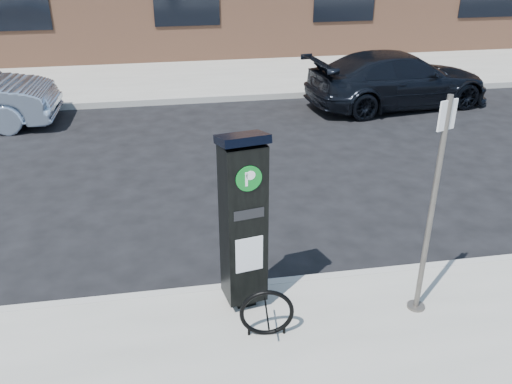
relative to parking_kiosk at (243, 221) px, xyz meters
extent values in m
plane|color=black|center=(0.11, 0.35, -1.24)|extent=(120.00, 120.00, 0.00)
cube|color=gray|center=(0.11, 14.35, -1.16)|extent=(60.00, 12.00, 0.15)
cube|color=#9E9B93|center=(0.11, 0.33, -1.16)|extent=(60.00, 0.12, 0.16)
cube|color=#9E9B93|center=(0.11, 8.37, -1.16)|extent=(60.00, 0.12, 0.16)
cube|color=black|center=(0.00, 0.00, -1.03)|extent=(0.26, 0.26, 0.11)
cube|color=black|center=(0.00, 0.00, -0.04)|extent=(0.50, 0.46, 1.88)
cube|color=black|center=(0.00, 0.00, 0.95)|extent=(0.56, 0.51, 0.17)
cylinder|color=#08611A|center=(0.03, -0.19, 0.59)|extent=(0.28, 0.07, 0.28)
cube|color=white|center=(0.03, -0.19, 0.59)|extent=(0.10, 0.03, 0.15)
cube|color=silver|center=(0.03, -0.19, -0.31)|extent=(0.31, 0.06, 0.42)
cube|color=black|center=(0.03, -0.19, 0.18)|extent=(0.33, 0.07, 0.11)
cylinder|color=#4E4944|center=(1.94, -0.44, -1.07)|extent=(0.20, 0.20, 0.03)
cylinder|color=#4E4944|center=(1.94, -0.44, 0.17)|extent=(0.06, 0.06, 2.52)
cube|color=silver|center=(1.94, -0.44, 1.23)|extent=(0.21, 0.10, 0.30)
torus|color=black|center=(0.16, -0.59, -0.80)|extent=(0.58, 0.11, 0.58)
cylinder|color=black|center=(-0.03, -0.57, -1.03)|extent=(0.03, 0.03, 0.11)
cylinder|color=black|center=(0.35, -0.61, -1.03)|extent=(0.03, 0.03, 0.11)
imported|color=black|center=(4.94, 7.30, -0.57)|extent=(4.81, 2.46, 1.33)
camera|label=1|loc=(-0.73, -5.05, 2.91)|focal=38.00mm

